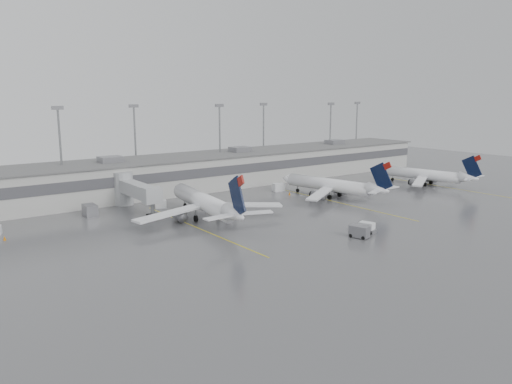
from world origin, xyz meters
TOP-DOWN VIEW (x-y plane):
  - ground at (0.00, 0.00)m, footprint 260.00×260.00m
  - terminal at (-0.01, 57.98)m, footprint 152.00×17.00m
  - light_masts at (0.00, 63.75)m, footprint 142.40×8.00m
  - jet_bridge_right at (-20.50, 45.72)m, footprint 4.00×17.20m
  - stand_markings at (-0.00, 24.00)m, footprint 105.25×40.00m
  - jet_mid_left at (-13.26, 28.55)m, footprint 28.76×32.45m
  - jet_mid_right at (20.12, 28.77)m, footprint 25.57×28.92m
  - jet_far_right at (51.04, 25.95)m, footprint 24.08×27.23m
  - baggage_tug at (3.82, 4.60)m, footprint 2.47×3.18m
  - baggage_cart at (0.62, 3.40)m, footprint 2.54×3.45m
  - gse_uld_b at (-15.65, 42.58)m, footprint 2.65×2.24m
  - gse_uld_c at (15.37, 42.32)m, footprint 2.99×2.28m
  - gse_loader at (-29.65, 44.25)m, footprint 2.37×3.65m
  - cone_a at (-46.11, 36.12)m, footprint 0.46×0.46m
  - cone_b at (-20.32, 35.85)m, footprint 0.38×0.38m
  - cone_c at (14.32, 37.02)m, footprint 0.50×0.50m
  - cone_d at (48.37, 37.39)m, footprint 0.48×0.48m

SIDE VIEW (x-z plane):
  - ground at x=0.00m, z-range 0.00..0.00m
  - stand_markings at x=0.00m, z-range 0.00..0.01m
  - cone_b at x=-20.32m, z-range 0.00..0.61m
  - cone_a at x=-46.11m, z-range 0.00..0.73m
  - cone_d at x=48.37m, z-range 0.00..0.77m
  - cone_c at x=14.32m, z-range 0.00..0.79m
  - baggage_tug at x=3.82m, z-range -0.20..1.61m
  - gse_uld_b at x=-15.65m, z-range 0.00..1.59m
  - gse_uld_c at x=15.37m, z-range 0.00..1.91m
  - baggage_cart at x=0.62m, z-range 0.04..2.02m
  - gse_loader at x=-29.65m, z-range 0.00..2.22m
  - jet_far_right at x=51.04m, z-range -1.68..7.20m
  - jet_mid_right at x=20.12m, z-range -1.79..7.65m
  - jet_mid_left at x=-13.26m, z-range -1.99..8.54m
  - jet_bridge_right at x=-20.50m, z-range 0.37..7.37m
  - terminal at x=-0.01m, z-range -0.55..8.90m
  - light_masts at x=0.00m, z-range 1.73..22.33m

